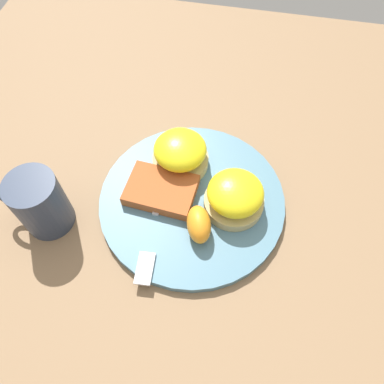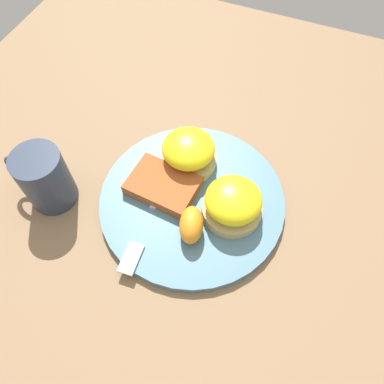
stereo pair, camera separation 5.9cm
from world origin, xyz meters
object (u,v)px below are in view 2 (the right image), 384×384
object	(u,v)px
sandwich_benedict_left	(233,204)
fork	(150,214)
hashbrown_patty	(164,183)
cup	(44,178)
sandwich_benedict_right	(189,152)
orange_wedge	(191,225)

from	to	relation	value
sandwich_benedict_left	fork	bearing A→B (deg)	23.69
hashbrown_patty	cup	distance (m)	0.19
fork	cup	bearing A→B (deg)	7.55
fork	sandwich_benedict_right	bearing A→B (deg)	-98.50
hashbrown_patty	fork	distance (m)	0.06
sandwich_benedict_left	sandwich_benedict_right	world-z (taller)	same
sandwich_benedict_right	cup	world-z (taller)	cup
hashbrown_patty	orange_wedge	bearing A→B (deg)	140.46
sandwich_benedict_left	sandwich_benedict_right	xyz separation A→B (m)	(0.10, -0.06, 0.00)
orange_wedge	cup	world-z (taller)	cup
cup	sandwich_benedict_left	bearing A→B (deg)	-165.51
orange_wedge	fork	bearing A→B (deg)	-2.07
sandwich_benedict_right	cup	distance (m)	0.23
sandwich_benedict_right	cup	bearing A→B (deg)	36.85
sandwich_benedict_right	orange_wedge	bearing A→B (deg)	114.25
sandwich_benedict_left	sandwich_benedict_right	distance (m)	0.12
sandwich_benedict_left	orange_wedge	distance (m)	0.07
fork	cup	distance (m)	0.17
sandwich_benedict_right	fork	bearing A→B (deg)	81.50
cup	sandwich_benedict_right	bearing A→B (deg)	-143.15
sandwich_benedict_left	hashbrown_patty	xyz separation A→B (m)	(0.12, -0.01, -0.02)
orange_wedge	cup	distance (m)	0.24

